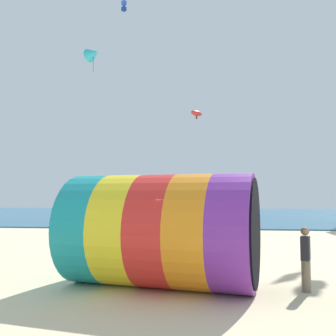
% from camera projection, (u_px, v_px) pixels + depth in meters
% --- Properties ---
extents(ground_plane, '(120.00, 120.00, 0.00)m').
position_uv_depth(ground_plane, '(206.00, 289.00, 10.34)').
color(ground_plane, beige).
extents(sea, '(120.00, 40.00, 0.10)m').
position_uv_depth(sea, '(207.00, 215.00, 47.61)').
color(sea, '#236084').
rests_on(sea, ground).
extents(giant_inflatable_tube, '(5.84, 4.21, 3.20)m').
position_uv_depth(giant_inflatable_tube, '(162.00, 230.00, 10.73)').
color(giant_inflatable_tube, teal).
rests_on(giant_inflatable_tube, ground).
extents(kite_handler, '(0.33, 0.41, 1.74)m').
position_uv_depth(kite_handler, '(306.00, 258.00, 10.11)').
color(kite_handler, '#726651').
rests_on(kite_handler, ground).
extents(kite_red_parafoil, '(1.12, 1.34, 0.66)m').
position_uv_depth(kite_red_parafoil, '(196.00, 113.00, 28.59)').
color(kite_red_parafoil, red).
extents(kite_cyan_delta, '(1.27, 1.26, 1.69)m').
position_uv_depth(kite_cyan_delta, '(93.00, 54.00, 24.12)').
color(kite_cyan_delta, '#2DB2C6').
extents(kite_blue_box, '(0.40, 0.40, 0.82)m').
position_uv_depth(kite_blue_box, '(124.00, 6.00, 28.32)').
color(kite_blue_box, blue).
extents(bystander_near_water, '(0.28, 0.39, 1.64)m').
position_uv_depth(bystander_near_water, '(218.00, 229.00, 19.50)').
color(bystander_near_water, black).
rests_on(bystander_near_water, ground).
extents(bystander_mid_beach, '(0.42, 0.37, 1.64)m').
position_uv_depth(bystander_mid_beach, '(232.00, 231.00, 18.23)').
color(bystander_mid_beach, '#726651').
rests_on(bystander_mid_beach, ground).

